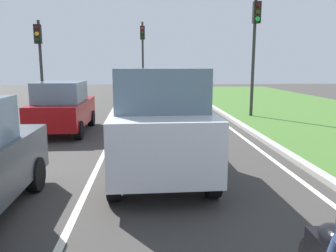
{
  "coord_description": "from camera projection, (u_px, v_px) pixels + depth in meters",
  "views": [
    {
      "loc": [
        0.45,
        2.45,
        2.34
      ],
      "look_at": [
        0.86,
        8.73,
        1.2
      ],
      "focal_mm": 36.05,
      "sensor_mm": 36.0,
      "label": 1
    }
  ],
  "objects": [
    {
      "name": "lane_line_right_edge",
      "position": [
        235.0,
        132.0,
        11.96
      ],
      "size": [
        0.12,
        32.0,
        0.01
      ],
      "primitive_type": "cube",
      "color": "silver",
      "rests_on": "ground"
    },
    {
      "name": "traffic_light_overhead_left",
      "position": [
        39.0,
        50.0,
        16.23
      ],
      "size": [
        0.32,
        0.5,
        4.46
      ],
      "color": "#2D2D2D",
      "rests_on": "ground"
    },
    {
      "name": "car_hatchback_far",
      "position": [
        63.0,
        108.0,
        11.72
      ],
      "size": [
        1.74,
        3.71,
        1.78
      ],
      "rotation": [
        0.0,
        0.0,
        0.0
      ],
      "color": "maroon",
      "rests_on": "ground"
    },
    {
      "name": "ground_plane",
      "position": [
        134.0,
        133.0,
        11.73
      ],
      "size": [
        60.0,
        60.0,
        0.0
      ],
      "primitive_type": "plane",
      "color": "#383533"
    },
    {
      "name": "traffic_light_near_right",
      "position": [
        255.0,
        37.0,
        14.68
      ],
      "size": [
        0.32,
        0.5,
        5.21
      ],
      "color": "#2D2D2D",
      "rests_on": "ground"
    },
    {
      "name": "curb_right",
      "position": [
        249.0,
        130.0,
        11.98
      ],
      "size": [
        0.24,
        48.0,
        0.12
      ],
      "primitive_type": "cube",
      "color": "#9E9B93",
      "rests_on": "ground"
    },
    {
      "name": "car_suv_ahead",
      "position": [
        158.0,
        120.0,
        7.28
      ],
      "size": [
        2.07,
        4.55,
        2.28
      ],
      "rotation": [
        0.0,
        0.0,
        0.03
      ],
      "color": "silver",
      "rests_on": "ground"
    },
    {
      "name": "lane_line_center",
      "position": [
        113.0,
        133.0,
        11.69
      ],
      "size": [
        0.12,
        32.0,
        0.01
      ],
      "primitive_type": "cube",
      "color": "silver",
      "rests_on": "ground"
    },
    {
      "name": "traffic_light_far_median",
      "position": [
        143.0,
        48.0,
        23.21
      ],
      "size": [
        0.32,
        0.5,
        5.25
      ],
      "color": "#2D2D2D",
      "rests_on": "ground"
    }
  ]
}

